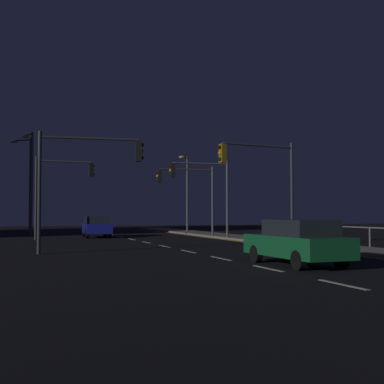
{
  "coord_description": "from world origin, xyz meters",
  "views": [
    {
      "loc": [
        -7.83,
        -2.08,
        1.78
      ],
      "look_at": [
        0.14,
        20.87,
        2.79
      ],
      "focal_mm": 48.55,
      "sensor_mm": 36.0,
      "label": 1
    }
  ],
  "objects_px": {
    "street_lamp_across_street": "(186,186)",
    "street_lamp_mid_block": "(31,175)",
    "street_lamp_corner": "(27,177)",
    "traffic_light_overhead_east": "(62,182)",
    "traffic_light_near_right": "(188,186)",
    "traffic_light_far_left": "(202,182)",
    "traffic_light_far_right": "(261,171)",
    "traffic_light_mid_right": "(86,167)",
    "car_oncoming": "(97,226)",
    "car": "(297,242)"
  },
  "relations": [
    {
      "from": "car",
      "to": "street_lamp_mid_block",
      "type": "distance_m",
      "value": 28.83
    },
    {
      "from": "street_lamp_across_street",
      "to": "traffic_light_far_left",
      "type": "bearing_deg",
      "value": -102.96
    },
    {
      "from": "traffic_light_far_right",
      "to": "street_lamp_across_street",
      "type": "height_order",
      "value": "street_lamp_across_street"
    },
    {
      "from": "car",
      "to": "traffic_light_far_left",
      "type": "relative_size",
      "value": 0.83
    },
    {
      "from": "street_lamp_across_street",
      "to": "street_lamp_corner",
      "type": "relative_size",
      "value": 0.84
    },
    {
      "from": "car",
      "to": "traffic_light_far_right",
      "type": "bearing_deg",
      "value": 70.77
    },
    {
      "from": "traffic_light_near_right",
      "to": "traffic_light_far_left",
      "type": "bearing_deg",
      "value": -89.3
    },
    {
      "from": "traffic_light_far_right",
      "to": "traffic_light_overhead_east",
      "type": "height_order",
      "value": "traffic_light_overhead_east"
    },
    {
      "from": "traffic_light_mid_right",
      "to": "street_lamp_corner",
      "type": "bearing_deg",
      "value": 95.0
    },
    {
      "from": "car_oncoming",
      "to": "traffic_light_far_right",
      "type": "xyz_separation_m",
      "value": [
        6.3,
        -14.63,
        3.19
      ]
    },
    {
      "from": "car_oncoming",
      "to": "traffic_light_overhead_east",
      "type": "relative_size",
      "value": 0.8
    },
    {
      "from": "traffic_light_near_right",
      "to": "street_lamp_mid_block",
      "type": "height_order",
      "value": "street_lamp_mid_block"
    },
    {
      "from": "traffic_light_far_left",
      "to": "street_lamp_across_street",
      "type": "bearing_deg",
      "value": 77.04
    },
    {
      "from": "car_oncoming",
      "to": "street_lamp_corner",
      "type": "distance_m",
      "value": 9.17
    },
    {
      "from": "car_oncoming",
      "to": "street_lamp_across_street",
      "type": "height_order",
      "value": "street_lamp_across_street"
    },
    {
      "from": "traffic_light_mid_right",
      "to": "traffic_light_near_right",
      "type": "height_order",
      "value": "traffic_light_mid_right"
    },
    {
      "from": "traffic_light_overhead_east",
      "to": "street_lamp_corner",
      "type": "distance_m",
      "value": 9.33
    },
    {
      "from": "traffic_light_far_right",
      "to": "street_lamp_mid_block",
      "type": "height_order",
      "value": "street_lamp_mid_block"
    },
    {
      "from": "traffic_light_far_right",
      "to": "traffic_light_far_left",
      "type": "bearing_deg",
      "value": 89.7
    },
    {
      "from": "traffic_light_far_right",
      "to": "street_lamp_corner",
      "type": "height_order",
      "value": "street_lamp_corner"
    },
    {
      "from": "traffic_light_far_left",
      "to": "traffic_light_mid_right",
      "type": "bearing_deg",
      "value": -133.0
    },
    {
      "from": "street_lamp_corner",
      "to": "traffic_light_overhead_east",
      "type": "bearing_deg",
      "value": -77.47
    },
    {
      "from": "traffic_light_far_right",
      "to": "traffic_light_near_right",
      "type": "bearing_deg",
      "value": 89.95
    },
    {
      "from": "traffic_light_mid_right",
      "to": "traffic_light_overhead_east",
      "type": "distance_m",
      "value": 13.13
    },
    {
      "from": "traffic_light_mid_right",
      "to": "traffic_light_far_left",
      "type": "bearing_deg",
      "value": 47.0
    },
    {
      "from": "traffic_light_far_right",
      "to": "street_lamp_corner",
      "type": "xyz_separation_m",
      "value": [
        -11.1,
        21.34,
        0.83
      ]
    },
    {
      "from": "car",
      "to": "street_lamp_mid_block",
      "type": "bearing_deg",
      "value": 106.0
    },
    {
      "from": "traffic_light_mid_right",
      "to": "traffic_light_near_right",
      "type": "xyz_separation_m",
      "value": [
        9.17,
        12.85,
        -0.06
      ]
    },
    {
      "from": "traffic_light_far_left",
      "to": "street_lamp_mid_block",
      "type": "height_order",
      "value": "street_lamp_mid_block"
    },
    {
      "from": "car",
      "to": "traffic_light_overhead_east",
      "type": "distance_m",
      "value": 22.09
    },
    {
      "from": "car",
      "to": "traffic_light_overhead_east",
      "type": "bearing_deg",
      "value": 106.01
    },
    {
      "from": "traffic_light_far_right",
      "to": "street_lamp_across_street",
      "type": "xyz_separation_m",
      "value": [
        2.59,
        20.06,
        0.29
      ]
    },
    {
      "from": "traffic_light_mid_right",
      "to": "street_lamp_across_street",
      "type": "relative_size",
      "value": 0.79
    },
    {
      "from": "traffic_light_mid_right",
      "to": "traffic_light_far_right",
      "type": "bearing_deg",
      "value": 5.34
    },
    {
      "from": "traffic_light_far_right",
      "to": "street_lamp_corner",
      "type": "distance_m",
      "value": 24.07
    },
    {
      "from": "traffic_light_near_right",
      "to": "street_lamp_mid_block",
      "type": "distance_m",
      "value": 12.86
    },
    {
      "from": "traffic_light_far_right",
      "to": "traffic_light_overhead_east",
      "type": "bearing_deg",
      "value": 126.52
    },
    {
      "from": "traffic_light_far_left",
      "to": "traffic_light_overhead_east",
      "type": "height_order",
      "value": "traffic_light_overhead_east"
    },
    {
      "from": "traffic_light_near_right",
      "to": "traffic_light_overhead_east",
      "type": "bearing_deg",
      "value": 178.24
    },
    {
      "from": "street_lamp_across_street",
      "to": "traffic_light_far_right",
      "type": "bearing_deg",
      "value": -97.36
    },
    {
      "from": "car",
      "to": "traffic_light_overhead_east",
      "type": "xyz_separation_m",
      "value": [
        -6.03,
        21.02,
        3.14
      ]
    },
    {
      "from": "street_lamp_across_street",
      "to": "street_lamp_mid_block",
      "type": "distance_m",
      "value": 13.59
    },
    {
      "from": "car_oncoming",
      "to": "traffic_light_far_left",
      "type": "xyz_separation_m",
      "value": [
        6.35,
        -5.62,
        3.09
      ]
    },
    {
      "from": "traffic_light_far_left",
      "to": "street_lamp_mid_block",
      "type": "relative_size",
      "value": 0.65
    },
    {
      "from": "traffic_light_near_right",
      "to": "street_lamp_corner",
      "type": "distance_m",
      "value": 14.56
    },
    {
      "from": "traffic_light_far_left",
      "to": "traffic_light_far_right",
      "type": "xyz_separation_m",
      "value": [
        -0.05,
        -9.01,
        0.09
      ]
    },
    {
      "from": "car",
      "to": "street_lamp_across_street",
      "type": "bearing_deg",
      "value": 78.92
    },
    {
      "from": "car_oncoming",
      "to": "street_lamp_mid_block",
      "type": "distance_m",
      "value": 7.36
    },
    {
      "from": "traffic_light_far_right",
      "to": "traffic_light_near_right",
      "type": "distance_m",
      "value": 11.99
    },
    {
      "from": "traffic_light_far_left",
      "to": "street_lamp_corner",
      "type": "xyz_separation_m",
      "value": [
        -11.15,
        12.32,
        0.92
      ]
    }
  ]
}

